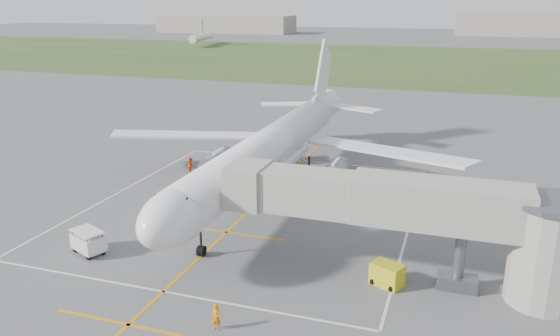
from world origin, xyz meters
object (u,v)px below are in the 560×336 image
(ramp_worker_wing, at_px, (191,165))
(ramp_worker_nose, at_px, (216,317))
(airliner, at_px, (270,148))
(gpu_unit, at_px, (387,275))
(baggage_cart, at_px, (88,242))
(jet_bridge, at_px, (426,217))

(ramp_worker_wing, bearing_deg, ramp_worker_nose, 163.37)
(airliner, bearing_deg, ramp_worker_nose, -77.81)
(gpu_unit, distance_m, ramp_worker_nose, 11.86)
(airliner, distance_m, baggage_cart, 19.63)
(baggage_cart, bearing_deg, gpu_unit, 29.44)
(airliner, distance_m, ramp_worker_wing, 11.40)
(jet_bridge, xyz_separation_m, baggage_cart, (-23.86, -3.27, -3.81))
(jet_bridge, relative_size, ramp_worker_wing, 14.35)
(ramp_worker_wing, bearing_deg, airliner, -153.39)
(baggage_cart, relative_size, ramp_worker_nose, 1.87)
(airliner, height_order, gpu_unit, airliner)
(gpu_unit, relative_size, ramp_worker_wing, 1.46)
(airliner, relative_size, gpu_unit, 19.58)
(airliner, height_order, ramp_worker_wing, airliner)
(airliner, xyz_separation_m, jet_bridge, (15.72, -14.25, 0.35))
(gpu_unit, bearing_deg, ramp_worker_wing, 166.47)
(jet_bridge, xyz_separation_m, gpu_unit, (-2.14, -1.01, -3.99))
(baggage_cart, bearing_deg, jet_bridge, 31.30)
(airliner, bearing_deg, baggage_cart, -114.93)
(gpu_unit, distance_m, baggage_cart, 21.84)
(airliner, relative_size, ramp_worker_nose, 29.00)
(airliner, distance_m, ramp_worker_nose, 24.33)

